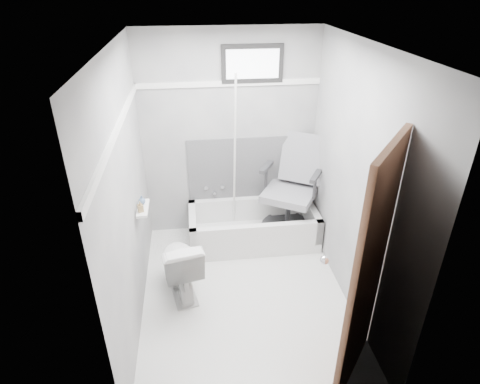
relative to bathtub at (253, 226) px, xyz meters
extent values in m
plane|color=white|center=(-0.23, -0.93, -0.21)|extent=(2.60, 2.60, 0.00)
plane|color=silver|center=(-0.23, -0.93, 2.19)|extent=(2.60, 2.60, 0.00)
cube|color=slate|center=(-0.23, 0.37, 0.99)|extent=(2.00, 0.02, 2.40)
cube|color=slate|center=(-0.23, -2.23, 0.99)|extent=(2.00, 0.02, 2.40)
cube|color=slate|center=(-1.23, -0.93, 0.99)|extent=(0.02, 2.60, 2.40)
cube|color=slate|center=(0.77, -0.93, 0.99)|extent=(0.02, 2.60, 2.40)
imported|color=silver|center=(-0.85, -0.78, 0.12)|extent=(0.50, 0.74, 0.66)
cube|color=#4C4C4F|center=(0.02, 0.36, 0.59)|extent=(1.50, 0.02, 0.78)
cube|color=white|center=(-0.23, 0.36, 1.61)|extent=(2.00, 0.02, 0.06)
cube|color=white|center=(-1.22, -0.93, 1.61)|extent=(0.02, 2.60, 0.06)
cylinder|color=silver|center=(-0.20, 0.13, 0.84)|extent=(0.02, 0.33, 1.93)
cube|color=white|center=(-1.16, -0.60, 0.69)|extent=(0.10, 0.32, 0.02)
imported|color=olive|center=(-1.17, -0.68, 0.76)|extent=(0.06, 0.06, 0.11)
imported|color=#496387|center=(-1.17, -0.54, 0.75)|extent=(0.09, 0.09, 0.09)
camera|label=1|loc=(-0.66, -3.95, 2.64)|focal=30.00mm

